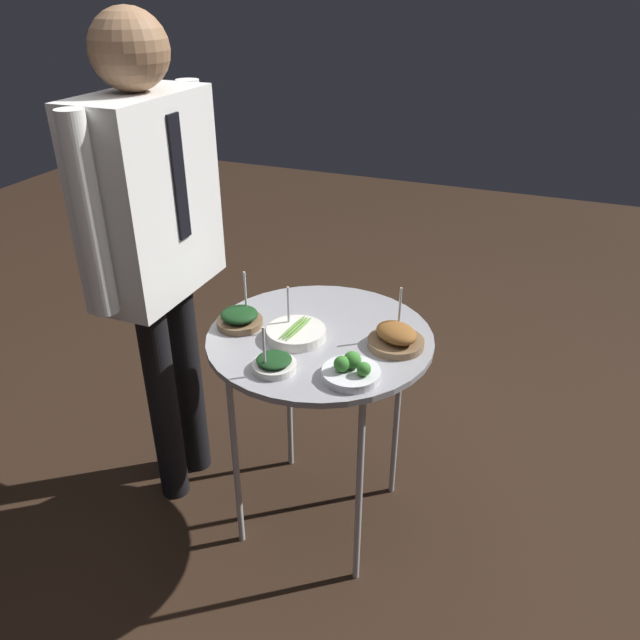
{
  "coord_description": "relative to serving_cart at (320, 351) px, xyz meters",
  "views": [
    {
      "loc": [
        -1.46,
        -0.58,
        1.64
      ],
      "look_at": [
        0.0,
        0.0,
        0.77
      ],
      "focal_mm": 35.0,
      "sensor_mm": 36.0,
      "label": 1
    }
  ],
  "objects": [
    {
      "name": "bowl_spinach_back_left",
      "position": [
        -0.04,
        0.24,
        0.08
      ],
      "size": [
        0.14,
        0.14,
        0.16
      ],
      "color": "brown",
      "rests_on": "serving_cart"
    },
    {
      "name": "ground_plane",
      "position": [
        0.0,
        0.0,
        -0.67
      ],
      "size": [
        8.0,
        8.0,
        0.0
      ],
      "primitive_type": "plane",
      "color": "black"
    },
    {
      "name": "bowl_roast_center",
      "position": [
        0.02,
        -0.22,
        0.08
      ],
      "size": [
        0.16,
        0.16,
        0.16
      ],
      "color": "brown",
      "rests_on": "serving_cart"
    },
    {
      "name": "serving_cart",
      "position": [
        0.0,
        0.0,
        0.0
      ],
      "size": [
        0.66,
        0.66,
        0.72
      ],
      "color": "#939399",
      "rests_on": "ground_plane"
    },
    {
      "name": "bowl_broccoli_mid_left",
      "position": [
        -0.17,
        -0.16,
        0.08
      ],
      "size": [
        0.15,
        0.15,
        0.07
      ],
      "color": "silver",
      "rests_on": "serving_cart"
    },
    {
      "name": "waiter_figure",
      "position": [
        -0.01,
        0.53,
        0.33
      ],
      "size": [
        0.58,
        0.22,
        1.58
      ],
      "color": "black",
      "rests_on": "ground_plane"
    },
    {
      "name": "bowl_asparagus_front_right",
      "position": [
        -0.04,
        0.06,
        0.07
      ],
      "size": [
        0.17,
        0.17,
        0.14
      ],
      "color": "silver",
      "rests_on": "serving_cart"
    },
    {
      "name": "bowl_spinach_near_rim",
      "position": [
        -0.21,
        0.05,
        0.07
      ],
      "size": [
        0.12,
        0.12,
        0.14
      ],
      "color": "silver",
      "rests_on": "serving_cart"
    }
  ]
}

